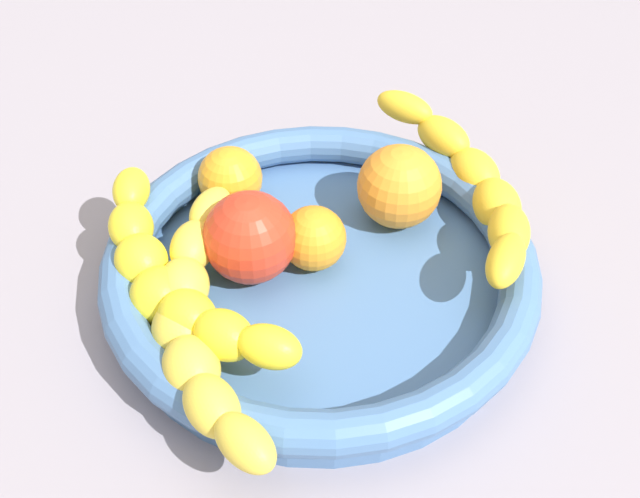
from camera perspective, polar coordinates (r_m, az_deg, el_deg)
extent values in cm
cube|color=gray|center=(62.63, 0.00, -4.11)|extent=(120.00, 120.00, 3.00)
cylinder|color=#456C9F|center=(60.87, 0.00, -2.62)|extent=(30.59, 30.59, 1.77)
torus|color=#456C9F|center=(59.11, 0.00, -1.01)|extent=(32.75, 32.75, 3.09)
ellipsoid|color=yellow|center=(63.18, -13.44, 4.18)|extent=(4.82, 3.61, 2.85)
ellipsoid|color=yellow|center=(61.01, -13.42, 1.70)|extent=(5.31, 4.75, 3.36)
ellipsoid|color=yellow|center=(58.93, -12.76, -0.84)|extent=(5.78, 5.63, 3.87)
ellipsoid|color=yellow|center=(57.04, -11.42, -3.36)|extent=(6.19, 6.19, 4.39)
ellipsoid|color=yellow|center=(54.53, -9.53, -4.91)|extent=(5.67, 5.80, 3.87)
ellipsoid|color=yellow|center=(52.38, -6.92, -6.18)|extent=(4.82, 5.34, 3.36)
ellipsoid|color=yellow|center=(50.70, -3.66, -7.04)|extent=(3.70, 4.87, 2.85)
ellipsoid|color=yellow|center=(61.12, -7.90, 2.81)|extent=(5.21, 3.76, 2.75)
ellipsoid|color=yellow|center=(59.02, -9.15, 0.21)|extent=(4.84, 3.45, 3.24)
ellipsoid|color=yellow|center=(56.88, -9.84, -2.67)|extent=(5.19, 4.37, 3.74)
ellipsoid|color=yellow|center=(54.79, -9.87, -5.78)|extent=(5.83, 5.53, 4.23)
ellipsoid|color=yellow|center=(52.12, -9.27, -8.43)|extent=(5.94, 5.58, 3.74)
ellipsoid|color=yellow|center=(49.63, -7.82, -11.13)|extent=(5.68, 5.52, 3.24)
ellipsoid|color=yellow|center=(47.44, -5.44, -13.74)|extent=(5.08, 5.39, 2.75)
ellipsoid|color=yellow|center=(56.39, 13.25, -0.80)|extent=(5.77, 3.86, 2.56)
ellipsoid|color=yellow|center=(60.22, 13.46, 1.23)|extent=(5.33, 3.18, 3.11)
ellipsoid|color=yellow|center=(63.96, 12.62, 3.10)|extent=(6.11, 5.02, 3.66)
ellipsoid|color=yellow|center=(66.74, 11.06, 5.40)|extent=(6.43, 5.93, 3.66)
ellipsoid|color=yellow|center=(68.47, 8.89, 8.01)|extent=(5.84, 6.02, 3.11)
ellipsoid|color=yellow|center=(69.71, 6.12, 10.14)|extent=(4.60, 5.87, 2.56)
sphere|color=orange|center=(65.18, -6.49, 5.09)|extent=(5.30, 5.30, 5.30)
sphere|color=orange|center=(63.14, 5.74, 4.52)|extent=(6.76, 6.76, 6.76)
sphere|color=orange|center=(59.63, -0.47, 0.78)|extent=(5.01, 5.01, 5.01)
sphere|color=red|center=(58.68, -5.02, 1.03)|extent=(7.01, 7.01, 7.01)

